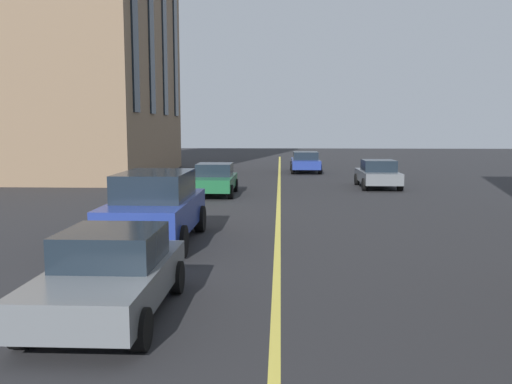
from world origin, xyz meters
The scene contains 6 objects.
lane_centre_line centered at (20.00, 0.00, 0.00)m, with size 80.00×0.16×0.01m.
car_blue_parked_a centered at (41.91, -1.72, 0.70)m, with size 4.40×1.95×1.37m.
car_green_oncoming centered at (29.89, 2.88, 0.70)m, with size 3.90×1.89×1.40m.
car_blue_mid centered at (19.88, 3.21, 0.97)m, with size 4.70×2.14×1.88m.
car_grey_near centered at (32.96, -4.90, 0.70)m, with size 3.90×1.89×1.40m.
car_grey_trailing centered at (14.35, 2.68, 0.70)m, with size 3.90×1.89×1.40m.
Camera 1 is at (5.93, -0.06, 3.08)m, focal length 38.05 mm.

